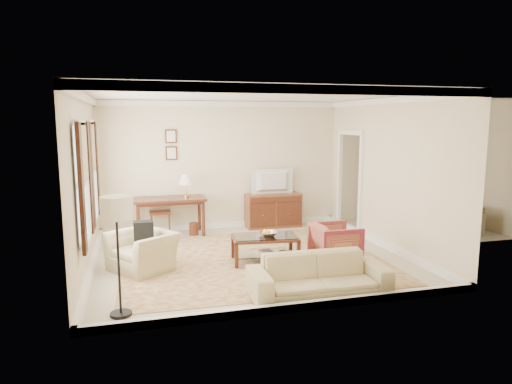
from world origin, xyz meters
name	(u,v)px	position (x,y,z in m)	size (l,w,h in m)	color
room_shell	(249,120)	(0.00, 0.00, 2.47)	(5.51, 5.01, 2.91)	beige
annex_bedroom	(426,214)	(4.49, 1.15, 0.34)	(3.00, 2.70, 2.90)	beige
window_front	(83,183)	(-2.70, -0.70, 1.55)	(0.12, 1.56, 1.80)	#CCB284
window_rear	(92,172)	(-2.70, 0.90, 1.55)	(0.12, 1.56, 1.80)	#CCB284
doorway	(350,183)	(2.71, 1.50, 1.08)	(0.10, 1.12, 2.25)	white
rug	(252,259)	(0.01, -0.14, 0.01)	(4.52, 3.87, 0.01)	maroon
writing_desk	(170,203)	(-1.25, 2.02, 0.71)	(1.51, 0.75, 0.82)	#4E2416
desk_chair	(160,209)	(-1.45, 2.37, 0.53)	(0.45, 0.45, 1.05)	brown
desk_lamp	(186,186)	(-0.89, 2.02, 1.07)	(0.32, 0.32, 0.50)	silver
framed_prints	(171,144)	(-1.15, 2.47, 1.94)	(0.25, 0.04, 0.68)	#4E2416
sideboard	(273,210)	(1.14, 2.23, 0.39)	(1.27, 0.49, 0.78)	brown
tv	(274,174)	(1.14, 2.21, 1.25)	(0.94, 0.54, 0.12)	black
coffee_table	(265,242)	(0.19, -0.33, 0.37)	(1.19, 0.78, 0.48)	#4E2416
fruit_bowl	(268,233)	(0.24, -0.36, 0.53)	(0.42, 0.42, 0.10)	silver
book_a	(261,252)	(0.12, -0.34, 0.19)	(0.28, 0.04, 0.38)	brown
book_b	(277,252)	(0.40, -0.38, 0.18)	(0.28, 0.03, 0.38)	brown
striped_armchair	(335,241)	(1.37, -0.69, 0.38)	(0.74, 0.70, 0.76)	maroon
club_armchair	(143,245)	(-1.88, -0.22, 0.43)	(0.99, 0.64, 0.86)	tan
backpack	(144,230)	(-1.86, -0.20, 0.68)	(0.32, 0.22, 0.40)	black
sofa	(319,269)	(0.50, -2.01, 0.38)	(1.97, 0.57, 0.77)	tan
floor_lamp	(116,217)	(-2.21, -2.00, 1.29)	(0.38, 0.38, 1.54)	black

